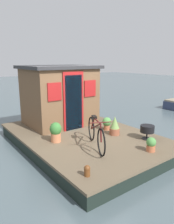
# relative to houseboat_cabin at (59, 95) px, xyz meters

# --- Properties ---
(ground_plane) EXTENTS (60.00, 60.00, 0.00)m
(ground_plane) POSITION_rel_houseboat_cabin_xyz_m (-1.37, 0.00, -1.38)
(ground_plane) COLOR #4C5B60
(houseboat_deck) EXTENTS (4.96, 3.38, 0.39)m
(houseboat_deck) POSITION_rel_houseboat_cabin_xyz_m (-1.37, 0.00, -1.18)
(houseboat_deck) COLOR brown
(houseboat_deck) RESTS_ON ground_plane
(houseboat_cabin) EXTENTS (1.93, 2.32, 1.96)m
(houseboat_cabin) POSITION_rel_houseboat_cabin_xyz_m (0.00, 0.00, 0.00)
(houseboat_cabin) COLOR brown
(houseboat_cabin) RESTS_ON houseboat_deck
(bicycle) EXTENTS (1.52, 0.78, 0.78)m
(bicycle) POSITION_rel_houseboat_cabin_xyz_m (-2.39, 0.34, -0.63)
(bicycle) COLOR black
(bicycle) RESTS_ON houseboat_deck
(potted_plant_thyme) EXTENTS (0.28, 0.28, 0.40)m
(potted_plant_thyme) POSITION_rel_houseboat_cabin_xyz_m (-1.52, -0.81, -0.77)
(potted_plant_thyme) COLOR #B2603D
(potted_plant_thyme) RESTS_ON houseboat_deck
(potted_plant_fern) EXTENTS (0.31, 0.31, 0.54)m
(potted_plant_fern) POSITION_rel_houseboat_cabin_xyz_m (-1.47, 0.96, -0.71)
(potted_plant_fern) COLOR #C6754C
(potted_plant_fern) RESTS_ON houseboat_deck
(potted_plant_rosemary) EXTENTS (0.30, 0.30, 0.55)m
(potted_plant_rosemary) POSITION_rel_houseboat_cabin_xyz_m (-1.99, -0.69, -0.73)
(potted_plant_rosemary) COLOR #935138
(potted_plant_rosemary) RESTS_ON houseboat_deck
(potted_plant_ivy) EXTENTS (0.23, 0.23, 0.35)m
(potted_plant_ivy) POSITION_rel_houseboat_cabin_xyz_m (-3.38, -0.56, -0.81)
(potted_plant_ivy) COLOR #B2603D
(potted_plant_ivy) RESTS_ON houseboat_deck
(charcoal_grill) EXTENTS (0.38, 0.38, 0.39)m
(charcoal_grill) POSITION_rel_houseboat_cabin_xyz_m (-2.80, -1.15, -0.71)
(charcoal_grill) COLOR black
(charcoal_grill) RESTS_ON houseboat_deck
(mooring_bollard) EXTENTS (0.12, 0.12, 0.22)m
(mooring_bollard) POSITION_rel_houseboat_cabin_xyz_m (-3.38, 1.34, -0.88)
(mooring_bollard) COLOR brown
(mooring_bollard) RESTS_ON houseboat_deck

